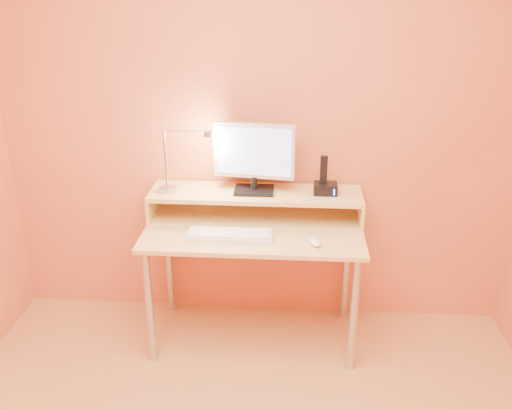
# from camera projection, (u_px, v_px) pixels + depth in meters

# --- Properties ---
(wall_back) EXTENTS (3.00, 0.04, 2.50)m
(wall_back) POSITION_uv_depth(u_px,v_px,m) (258.00, 120.00, 3.14)
(wall_back) COLOR #E07649
(wall_back) RESTS_ON floor
(desk_leg_fl) EXTENTS (0.04, 0.04, 0.69)m
(desk_leg_fl) POSITION_uv_depth(u_px,v_px,m) (149.00, 307.00, 3.01)
(desk_leg_fl) COLOR #B5B5BE
(desk_leg_fl) RESTS_ON floor
(desk_leg_fr) EXTENTS (0.04, 0.04, 0.69)m
(desk_leg_fr) POSITION_uv_depth(u_px,v_px,m) (354.00, 315.00, 2.94)
(desk_leg_fr) COLOR #B5B5BE
(desk_leg_fr) RESTS_ON floor
(desk_leg_bl) EXTENTS (0.04, 0.04, 0.69)m
(desk_leg_bl) POSITION_uv_depth(u_px,v_px,m) (169.00, 263.00, 3.47)
(desk_leg_bl) COLOR #B5B5BE
(desk_leg_bl) RESTS_ON floor
(desk_leg_br) EXTENTS (0.04, 0.04, 0.69)m
(desk_leg_br) POSITION_uv_depth(u_px,v_px,m) (346.00, 269.00, 3.40)
(desk_leg_br) COLOR #B5B5BE
(desk_leg_br) RESTS_ON floor
(desk_lower) EXTENTS (1.20, 0.60, 0.02)m
(desk_lower) POSITION_uv_depth(u_px,v_px,m) (254.00, 231.00, 3.06)
(desk_lower) COLOR #D7BA78
(desk_lower) RESTS_ON floor
(shelf_riser_left) EXTENTS (0.02, 0.30, 0.14)m
(shelf_riser_left) POSITION_uv_depth(u_px,v_px,m) (154.00, 204.00, 3.21)
(shelf_riser_left) COLOR #D7BA78
(shelf_riser_left) RESTS_ON desk_lower
(shelf_riser_right) EXTENTS (0.02, 0.30, 0.14)m
(shelf_riser_right) POSITION_uv_depth(u_px,v_px,m) (360.00, 210.00, 3.13)
(shelf_riser_right) COLOR #D7BA78
(shelf_riser_right) RESTS_ON desk_lower
(desk_shelf) EXTENTS (1.20, 0.30, 0.02)m
(desk_shelf) POSITION_uv_depth(u_px,v_px,m) (256.00, 194.00, 3.14)
(desk_shelf) COLOR #D7BA78
(desk_shelf) RESTS_ON desk_lower
(monitor_foot) EXTENTS (0.22, 0.16, 0.02)m
(monitor_foot) POSITION_uv_depth(u_px,v_px,m) (254.00, 190.00, 3.13)
(monitor_foot) COLOR black
(monitor_foot) RESTS_ON desk_shelf
(monitor_neck) EXTENTS (0.04, 0.04, 0.07)m
(monitor_neck) POSITION_uv_depth(u_px,v_px,m) (254.00, 183.00, 3.11)
(monitor_neck) COLOR black
(monitor_neck) RESTS_ON monitor_foot
(monitor_panel) EXTENTS (0.45, 0.09, 0.31)m
(monitor_panel) POSITION_uv_depth(u_px,v_px,m) (254.00, 151.00, 3.05)
(monitor_panel) COLOR silver
(monitor_panel) RESTS_ON monitor_neck
(monitor_back) EXTENTS (0.41, 0.06, 0.26)m
(monitor_back) POSITION_uv_depth(u_px,v_px,m) (254.00, 150.00, 3.07)
(monitor_back) COLOR black
(monitor_back) RESTS_ON monitor_panel
(monitor_screen) EXTENTS (0.41, 0.06, 0.27)m
(monitor_screen) POSITION_uv_depth(u_px,v_px,m) (254.00, 152.00, 3.03)
(monitor_screen) COLOR #A6B5E7
(monitor_screen) RESTS_ON monitor_panel
(lamp_base) EXTENTS (0.10, 0.10, 0.02)m
(lamp_base) POSITION_uv_depth(u_px,v_px,m) (168.00, 189.00, 3.13)
(lamp_base) COLOR #B5B5BE
(lamp_base) RESTS_ON desk_shelf
(lamp_post) EXTENTS (0.01, 0.01, 0.33)m
(lamp_post) POSITION_uv_depth(u_px,v_px,m) (166.00, 159.00, 3.06)
(lamp_post) COLOR #B5B5BE
(lamp_post) RESTS_ON lamp_base
(lamp_arm) EXTENTS (0.24, 0.01, 0.01)m
(lamp_arm) POSITION_uv_depth(u_px,v_px,m) (186.00, 131.00, 2.99)
(lamp_arm) COLOR #B5B5BE
(lamp_arm) RESTS_ON lamp_post
(lamp_head) EXTENTS (0.04, 0.04, 0.03)m
(lamp_head) POSITION_uv_depth(u_px,v_px,m) (208.00, 134.00, 2.99)
(lamp_head) COLOR #B5B5BE
(lamp_head) RESTS_ON lamp_arm
(lamp_bulb) EXTENTS (0.03, 0.03, 0.00)m
(lamp_bulb) POSITION_uv_depth(u_px,v_px,m) (208.00, 137.00, 2.99)
(lamp_bulb) COLOR #FFEAC6
(lamp_bulb) RESTS_ON lamp_head
(phone_dock) EXTENTS (0.13, 0.10, 0.06)m
(phone_dock) POSITION_uv_depth(u_px,v_px,m) (325.00, 188.00, 3.09)
(phone_dock) COLOR black
(phone_dock) RESTS_ON desk_shelf
(phone_handset) EXTENTS (0.04, 0.03, 0.16)m
(phone_handset) POSITION_uv_depth(u_px,v_px,m) (324.00, 170.00, 3.05)
(phone_handset) COLOR black
(phone_handset) RESTS_ON phone_dock
(phone_led) EXTENTS (0.01, 0.00, 0.04)m
(phone_led) POSITION_uv_depth(u_px,v_px,m) (334.00, 192.00, 3.04)
(phone_led) COLOR #1B3DFF
(phone_led) RESTS_ON phone_dock
(keyboard) EXTENTS (0.45, 0.15, 0.02)m
(keyboard) POSITION_uv_depth(u_px,v_px,m) (230.00, 236.00, 2.95)
(keyboard) COLOR white
(keyboard) RESTS_ON desk_lower
(mouse) EXTENTS (0.09, 0.11, 0.03)m
(mouse) POSITION_uv_depth(u_px,v_px,m) (315.00, 242.00, 2.87)
(mouse) COLOR white
(mouse) RESTS_ON desk_lower
(remote_control) EXTENTS (0.09, 0.20, 0.02)m
(remote_control) POSITION_uv_depth(u_px,v_px,m) (201.00, 231.00, 3.01)
(remote_control) COLOR white
(remote_control) RESTS_ON desk_lower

